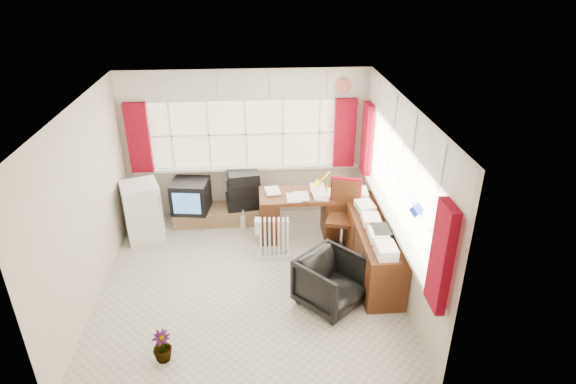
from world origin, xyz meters
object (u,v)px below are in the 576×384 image
at_px(desk_lamp, 327,179).
at_px(tv_bench, 217,214).
at_px(radiator, 274,242).
at_px(desk, 301,212).
at_px(mini_fridge, 142,211).
at_px(credenza, 371,244).
at_px(task_chair, 344,213).
at_px(office_chair, 331,282).
at_px(crt_tv, 191,196).

distance_m(desk_lamp, tv_bench, 2.08).
distance_m(radiator, tv_bench, 1.50).
distance_m(desk, mini_fridge, 2.49).
bearing_deg(credenza, tv_bench, 146.29).
bearing_deg(desk_lamp, credenza, -59.36).
xyz_separation_m(desk, mini_fridge, (-2.49, 0.15, 0.04)).
relative_size(desk, mini_fridge, 1.41).
bearing_deg(desk, task_chair, -30.94).
xyz_separation_m(desk_lamp, office_chair, (-0.16, -1.62, -0.69)).
bearing_deg(desk_lamp, mini_fridge, 175.45).
height_order(tv_bench, mini_fridge, mini_fridge).
distance_m(desk, office_chair, 1.72).
bearing_deg(credenza, task_chair, 116.05).
xyz_separation_m(office_chair, mini_fridge, (-2.71, 1.85, 0.12)).
bearing_deg(desk_lamp, task_chair, -51.23).
xyz_separation_m(radiator, crt_tv, (-1.32, 1.13, 0.24)).
bearing_deg(radiator, desk_lamp, 32.74).
relative_size(tv_bench, mini_fridge, 1.51).
bearing_deg(desk, radiator, -126.66).
height_order(office_chair, tv_bench, office_chair).
height_order(radiator, credenza, credenza).
bearing_deg(credenza, desk, 133.22).
distance_m(office_chair, credenza, 1.01).
distance_m(tv_bench, mini_fridge, 1.23).
relative_size(radiator, credenza, 0.33).
height_order(radiator, mini_fridge, mini_fridge).
bearing_deg(mini_fridge, task_chair, -9.49).
distance_m(task_chair, crt_tv, 2.54).
height_order(desk_lamp, crt_tv, desk_lamp).
relative_size(desk_lamp, office_chair, 0.54).
bearing_deg(tv_bench, office_chair, -54.73).
height_order(tv_bench, crt_tv, crt_tv).
relative_size(credenza, crt_tv, 3.12).
bearing_deg(task_chair, tv_bench, 154.97).
bearing_deg(credenza, crt_tv, 151.10).
height_order(task_chair, credenza, task_chair).
distance_m(radiator, credenza, 1.40).
height_order(desk_lamp, radiator, desk_lamp).
bearing_deg(radiator, office_chair, -58.18).
bearing_deg(desk, office_chair, -82.61).
height_order(task_chair, tv_bench, task_chair).
xyz_separation_m(desk_lamp, credenza, (0.52, -0.88, -0.64)).
height_order(radiator, crt_tv, crt_tv).
distance_m(credenza, mini_fridge, 3.57).
bearing_deg(tv_bench, radiator, -51.78).
xyz_separation_m(desk_lamp, crt_tv, (-2.15, 0.59, -0.52)).
bearing_deg(tv_bench, mini_fridge, -159.65).
distance_m(desk_lamp, task_chair, 0.57).
xyz_separation_m(task_chair, tv_bench, (-1.99, 0.93, -0.47)).
bearing_deg(credenza, radiator, 165.68).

